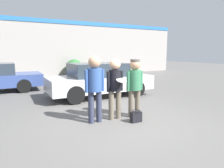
# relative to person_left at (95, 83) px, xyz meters

# --- Properties ---
(ground_plane) EXTENTS (56.00, 56.00, 0.00)m
(ground_plane) POSITION_rel_person_left_xyz_m (0.66, -0.22, -1.04)
(ground_plane) COLOR #5B5956
(storefront_building) EXTENTS (24.00, 0.22, 4.30)m
(storefront_building) POSITION_rel_person_left_xyz_m (0.66, 11.21, 1.14)
(storefront_building) COLOR gray
(storefront_building) RESTS_ON ground
(person_left) EXTENTS (0.54, 0.37, 1.73)m
(person_left) POSITION_rel_person_left_xyz_m (0.00, 0.00, 0.00)
(person_left) COLOR #2D3347
(person_left) RESTS_ON ground
(person_middle_with_frisbee) EXTENTS (0.49, 0.53, 1.65)m
(person_middle_with_frisbee) POSITION_rel_person_left_xyz_m (0.59, -0.00, -0.07)
(person_middle_with_frisbee) COLOR #665B4C
(person_middle_with_frisbee) RESTS_ON ground
(person_right) EXTENTS (0.52, 0.35, 1.63)m
(person_right) POSITION_rel_person_left_xyz_m (1.18, -0.08, -0.06)
(person_right) COLOR #665B4C
(person_right) RESTS_ON ground
(parked_car_near) EXTENTS (4.24, 1.84, 1.39)m
(parked_car_near) POSITION_rel_person_left_xyz_m (1.40, 2.87, -0.33)
(parked_car_near) COLOR silver
(parked_car_near) RESTS_ON ground
(shrub) EXTENTS (1.30, 1.30, 1.30)m
(shrub) POSITION_rel_person_left_xyz_m (2.63, 10.37, -0.39)
(shrub) COLOR #2D6B33
(shrub) RESTS_ON ground
(handbag) EXTENTS (0.30, 0.23, 0.32)m
(handbag) POSITION_rel_person_left_xyz_m (0.96, -0.48, -0.89)
(handbag) COLOR black
(handbag) RESTS_ON ground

